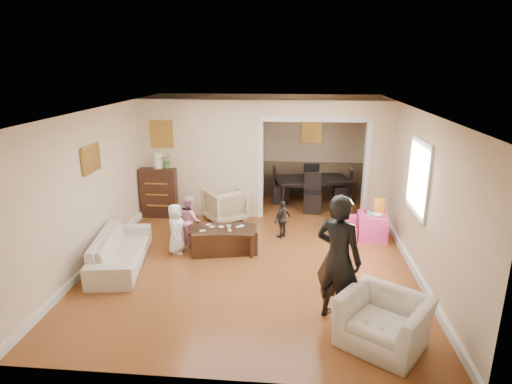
# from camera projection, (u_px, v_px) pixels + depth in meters

# --- Properties ---
(floor) EXTENTS (7.00, 7.00, 0.00)m
(floor) POSITION_uv_depth(u_px,v_px,m) (255.00, 249.00, 8.05)
(floor) COLOR brown
(floor) RESTS_ON ground
(partition_left) EXTENTS (2.75, 0.18, 2.60)m
(partition_left) POSITION_uv_depth(u_px,v_px,m) (201.00, 159.00, 9.51)
(partition_left) COLOR beige
(partition_left) RESTS_ON ground
(partition_right) EXTENTS (0.55, 0.18, 2.60)m
(partition_right) POSITION_uv_depth(u_px,v_px,m) (378.00, 162.00, 9.18)
(partition_right) COLOR beige
(partition_right) RESTS_ON ground
(partition_header) EXTENTS (2.22, 0.18, 0.35)m
(partition_header) POSITION_uv_depth(u_px,v_px,m) (315.00, 109.00, 8.97)
(partition_header) COLOR beige
(partition_header) RESTS_ON partition_right
(window_pane) EXTENTS (0.03, 0.95, 1.10)m
(window_pane) POSITION_uv_depth(u_px,v_px,m) (419.00, 178.00, 6.99)
(window_pane) COLOR white
(window_pane) RESTS_ON ground
(framed_art_partition) EXTENTS (0.45, 0.03, 0.55)m
(framed_art_partition) POSITION_uv_depth(u_px,v_px,m) (162.00, 134.00, 9.33)
(framed_art_partition) COLOR brown
(framed_art_partition) RESTS_ON partition_left
(framed_art_sofa_wall) EXTENTS (0.03, 0.55, 0.40)m
(framed_art_sofa_wall) POSITION_uv_depth(u_px,v_px,m) (91.00, 159.00, 7.20)
(framed_art_sofa_wall) COLOR brown
(framed_art_alcove) EXTENTS (0.45, 0.03, 0.55)m
(framed_art_alcove) POSITION_uv_depth(u_px,v_px,m) (311.00, 131.00, 10.75)
(framed_art_alcove) COLOR brown
(sofa) EXTENTS (1.06, 2.01, 0.56)m
(sofa) POSITION_uv_depth(u_px,v_px,m) (120.00, 250.00, 7.33)
(sofa) COLOR #EFE7CE
(sofa) RESTS_ON ground
(armchair_back) EXTENTS (1.08, 1.09, 0.71)m
(armchair_back) POSITION_uv_depth(u_px,v_px,m) (225.00, 205.00, 9.40)
(armchair_back) COLOR #C7B48A
(armchair_back) RESTS_ON ground
(armchair_front) EXTENTS (1.31, 1.27, 0.64)m
(armchair_front) POSITION_uv_depth(u_px,v_px,m) (384.00, 321.00, 5.24)
(armchair_front) COLOR #EFE7CE
(armchair_front) RESTS_ON ground
(dresser) EXTENTS (0.81, 0.45, 1.11)m
(dresser) POSITION_uv_depth(u_px,v_px,m) (160.00, 192.00, 9.68)
(dresser) COLOR black
(dresser) RESTS_ON ground
(table_lamp) EXTENTS (0.22, 0.22, 0.36)m
(table_lamp) POSITION_uv_depth(u_px,v_px,m) (158.00, 160.00, 9.47)
(table_lamp) COLOR #F7EDC9
(table_lamp) RESTS_ON dresser
(potted_plant) EXTENTS (0.29, 0.25, 0.32)m
(potted_plant) POSITION_uv_depth(u_px,v_px,m) (167.00, 161.00, 9.46)
(potted_plant) COLOR #508038
(potted_plant) RESTS_ON dresser
(coffee_table) EXTENTS (1.28, 0.83, 0.44)m
(coffee_table) POSITION_uv_depth(u_px,v_px,m) (224.00, 240.00, 7.90)
(coffee_table) COLOR #3A1E12
(coffee_table) RESTS_ON ground
(coffee_cup) EXTENTS (0.11, 0.11, 0.09)m
(coffee_cup) POSITION_uv_depth(u_px,v_px,m) (229.00, 227.00, 7.76)
(coffee_cup) COLOR beige
(coffee_cup) RESTS_ON coffee_table
(play_table) EXTENTS (0.57, 0.57, 0.52)m
(play_table) POSITION_uv_depth(u_px,v_px,m) (372.00, 227.00, 8.41)
(play_table) COLOR #E43C91
(play_table) RESTS_ON ground
(cereal_box) EXTENTS (0.20, 0.08, 0.30)m
(cereal_box) POSITION_uv_depth(u_px,v_px,m) (379.00, 206.00, 8.37)
(cereal_box) COLOR yellow
(cereal_box) RESTS_ON play_table
(cyan_cup) EXTENTS (0.08, 0.08, 0.08)m
(cyan_cup) POSITION_uv_depth(u_px,v_px,m) (368.00, 213.00, 8.28)
(cyan_cup) COLOR #2ACDD4
(cyan_cup) RESTS_ON play_table
(toy_block) EXTENTS (0.09, 0.08, 0.05)m
(toy_block) POSITION_uv_depth(u_px,v_px,m) (366.00, 211.00, 8.45)
(toy_block) COLOR red
(toy_block) RESTS_ON play_table
(play_bowl) EXTENTS (0.21, 0.21, 0.05)m
(play_bowl) POSITION_uv_depth(u_px,v_px,m) (377.00, 215.00, 8.21)
(play_bowl) COLOR white
(play_bowl) RESTS_ON play_table
(dining_table) EXTENTS (1.96, 1.39, 0.63)m
(dining_table) POSITION_uv_depth(u_px,v_px,m) (311.00, 191.00, 10.57)
(dining_table) COLOR black
(dining_table) RESTS_ON ground
(adult_person) EXTENTS (0.77, 0.71, 1.77)m
(adult_person) POSITION_uv_depth(u_px,v_px,m) (338.00, 259.00, 5.61)
(adult_person) COLOR black
(adult_person) RESTS_ON ground
(child_kneel_a) EXTENTS (0.32, 0.47, 0.93)m
(child_kneel_a) POSITION_uv_depth(u_px,v_px,m) (176.00, 229.00, 7.76)
(child_kneel_a) COLOR white
(child_kneel_a) RESTS_ON ground
(child_kneel_b) EXTENTS (0.56, 0.59, 0.96)m
(child_kneel_b) POSITION_uv_depth(u_px,v_px,m) (190.00, 220.00, 8.17)
(child_kneel_b) COLOR #F99CBC
(child_kneel_b) RESTS_ON ground
(child_toddler) EXTENTS (0.42, 0.47, 0.76)m
(child_toddler) POSITION_uv_depth(u_px,v_px,m) (282.00, 219.00, 8.47)
(child_toddler) COLOR black
(child_toddler) RESTS_ON ground
(craft_papers) EXTENTS (0.79, 0.43, 0.00)m
(craft_papers) POSITION_uv_depth(u_px,v_px,m) (221.00, 227.00, 7.89)
(craft_papers) COLOR white
(craft_papers) RESTS_ON coffee_table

